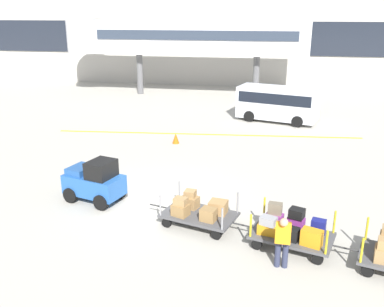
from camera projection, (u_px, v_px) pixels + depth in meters
The scene contains 10 objects.
ground_plane at pixel (165, 202), 15.54m from camera, with size 120.00×120.00×0.00m, color #B2ADA0.
apron_lead_line at pixel (207, 134), 23.85m from camera, with size 16.82×0.20×0.01m, color yellow.
terminal_building at pixel (232, 41), 38.55m from camera, with size 61.64×2.51×7.67m.
jet_bridge at pixel (175, 37), 33.39m from camera, with size 19.10×3.00×5.86m.
baggage_tug at pixel (95, 181), 15.39m from camera, with size 2.33×1.72×1.58m.
baggage_cart_lead at pixel (199, 210), 13.73m from camera, with size 3.08×1.99×1.10m.
baggage_cart_middle at pixel (291, 230), 12.45m from camera, with size 3.08×1.99×1.16m.
baggage_handler at pixel (283, 240), 11.29m from camera, with size 0.42×0.45×1.56m.
shuttle_van at pixel (278, 101), 26.31m from camera, with size 5.14×3.20×2.10m.
safety_cone_near at pixel (176, 138), 22.20m from camera, with size 0.36×0.36×0.55m, color #EA590F.
Camera 1 is at (3.43, -13.78, 6.63)m, focal length 40.13 mm.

